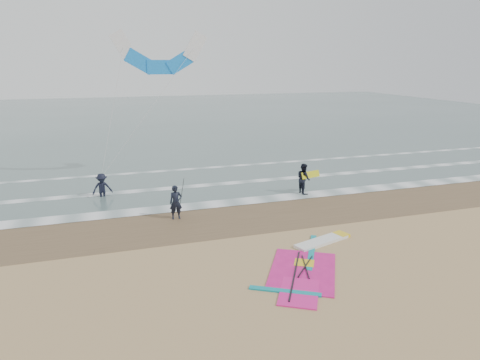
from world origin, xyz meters
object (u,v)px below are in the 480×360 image
object	(u,v)px
person_standing	(176,202)
person_wading	(102,183)
person_walking	(304,179)
surf_kite	(160,57)
windsurf_rig	(310,262)

from	to	relation	value
person_standing	person_wading	distance (m)	5.93
person_walking	person_wading	bearing A→B (deg)	72.05
person_standing	person_wading	bearing A→B (deg)	125.65
person_walking	surf_kite	world-z (taller)	surf_kite
windsurf_rig	surf_kite	distance (m)	16.90
windsurf_rig	person_wading	world-z (taller)	person_wading
surf_kite	person_walking	bearing A→B (deg)	-40.33
windsurf_rig	person_standing	bearing A→B (deg)	122.74
person_walking	surf_kite	distance (m)	11.78
person_wading	surf_kite	world-z (taller)	surf_kite
person_walking	windsurf_rig	bearing A→B (deg)	151.96
windsurf_rig	person_walking	world-z (taller)	person_walking
person_wading	surf_kite	distance (m)	8.76
windsurf_rig	person_standing	xyz separation A→B (m)	(-4.13, 6.43, 0.82)
person_wading	surf_kite	xyz separation A→B (m)	(4.11, 3.34, 6.98)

